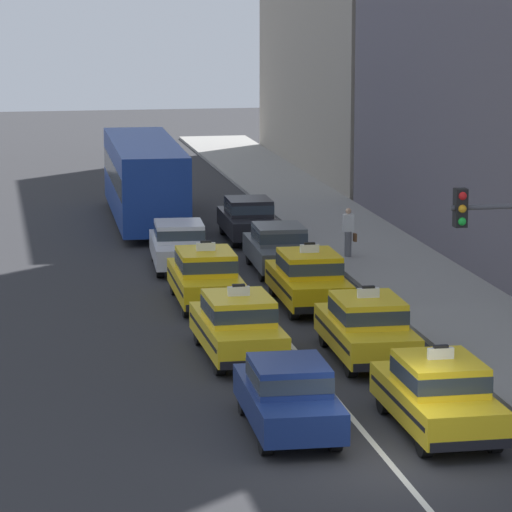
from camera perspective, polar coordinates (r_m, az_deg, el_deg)
name	(u,v)px	position (r m, az deg, el deg)	size (l,w,h in m)	color
ground_plane	(390,464)	(30.06, 5.19, -7.97)	(160.00, 160.00, 0.00)	#2B2B2D
lane_stripe_left_right	(228,271)	(48.98, -1.07, -0.57)	(0.14, 80.00, 0.01)	silver
sidewalk_curb	(436,294)	(45.47, 6.94, -1.45)	(4.00, 90.00, 0.15)	gray
sedan_left_nearest	(288,394)	(31.67, 1.26, -5.34)	(1.86, 4.34, 1.58)	black
taxi_left_second	(238,325)	(37.68, -0.70, -2.67)	(1.89, 4.59, 1.96)	black
taxi_left_third	(206,276)	(43.77, -1.96, -0.77)	(1.89, 4.59, 1.96)	black
sedan_left_fourth	(179,244)	(49.23, -2.98, 0.48)	(2.01, 4.39, 1.58)	black
bus_left_fifth	(144,177)	(58.41, -4.33, 3.06)	(2.77, 11.26, 3.22)	black
taxi_right_nearest	(438,393)	(31.86, 7.04, -5.27)	(1.83, 4.56, 1.96)	black
taxi_right_second	(367,327)	(37.58, 4.29, -2.73)	(1.91, 4.60, 1.96)	black
taxi_right_third	(309,278)	(43.48, 2.04, -0.85)	(1.88, 4.58, 1.96)	black
sedan_right_fourth	(279,247)	(48.60, 0.88, 0.36)	(1.88, 4.35, 1.58)	black
sedan_right_fifth	(248,218)	(54.40, -0.29, 1.48)	(1.84, 4.33, 1.58)	black
pedestrian_trailing	(348,232)	(50.62, 3.58, 0.92)	(0.47, 0.24, 1.68)	slate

